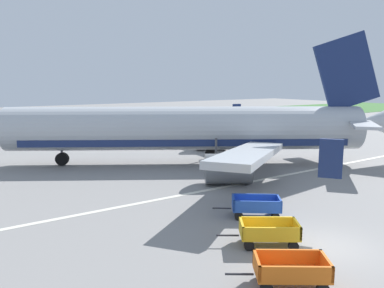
# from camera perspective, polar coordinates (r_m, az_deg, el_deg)

# --- Properties ---
(ground_plane) EXTENTS (220.00, 220.00, 0.00)m
(ground_plane) POSITION_cam_1_polar(r_m,az_deg,el_deg) (18.33, 19.57, -14.07)
(ground_plane) COLOR gray
(grass_strip) EXTENTS (220.00, 28.00, 0.06)m
(grass_strip) POSITION_cam_1_polar(r_m,az_deg,el_deg) (67.10, -21.94, 2.50)
(grass_strip) COLOR #3D7033
(grass_strip) RESTS_ON ground
(apron_stripe) EXTENTS (120.00, 0.36, 0.01)m
(apron_stripe) POSITION_cam_1_polar(r_m,az_deg,el_deg) (25.16, 0.81, -7.13)
(apron_stripe) COLOR silver
(apron_stripe) RESTS_ON ground
(airplane) EXTENTS (33.75, 28.23, 11.34)m
(airplane) POSITION_cam_1_polar(r_m,az_deg,el_deg) (32.97, 0.68, 2.19)
(airplane) COLOR #B2B7BC
(airplane) RESTS_ON ground
(baggage_cart_nearest) EXTENTS (3.33, 2.64, 1.07)m
(baggage_cart_nearest) POSITION_cam_1_polar(r_m,az_deg,el_deg) (14.48, 14.43, -17.66)
(baggage_cart_nearest) COLOR orange
(baggage_cart_nearest) RESTS_ON ground
(baggage_cart_second_in_row) EXTENTS (3.33, 2.64, 1.07)m
(baggage_cart_second_in_row) POSITION_cam_1_polar(r_m,az_deg,el_deg) (17.51, 11.30, -12.69)
(baggage_cart_second_in_row) COLOR gold
(baggage_cart_second_in_row) RESTS_ON ground
(baggage_cart_third_in_row) EXTENTS (3.28, 2.73, 1.07)m
(baggage_cart_third_in_row) POSITION_cam_1_polar(r_m,az_deg,el_deg) (20.83, 9.44, -9.04)
(baggage_cart_third_in_row) COLOR #234CB2
(baggage_cart_third_in_row) RESTS_ON ground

